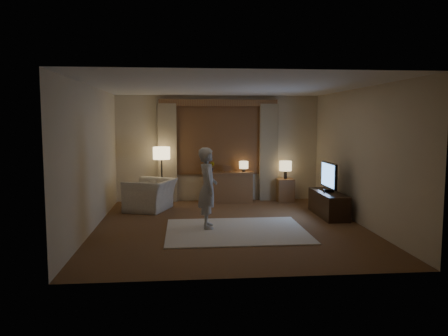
{
  "coord_description": "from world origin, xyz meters",
  "views": [
    {
      "loc": [
        -0.85,
        -8.03,
        1.97
      ],
      "look_at": [
        -0.05,
        0.6,
        1.04
      ],
      "focal_mm": 35.0,
      "sensor_mm": 36.0,
      "label": 1
    }
  ],
  "objects": [
    {
      "name": "picture_frame",
      "position": [
        0.21,
        2.5,
        0.8
      ],
      "size": [
        0.16,
        0.02,
        0.2
      ],
      "primitive_type": "cube",
      "color": "brown",
      "rests_on": "sideboard"
    },
    {
      "name": "table_lamp_sideboard",
      "position": [
        0.61,
        2.5,
        0.9
      ],
      "size": [
        0.22,
        0.22,
        0.3
      ],
      "color": "black",
      "rests_on": "sideboard"
    },
    {
      "name": "plant",
      "position": [
        -0.19,
        2.5,
        0.85
      ],
      "size": [
        0.17,
        0.13,
        0.3
      ],
      "primitive_type": "imported",
      "color": "#999999",
      "rests_on": "sideboard"
    },
    {
      "name": "table_lamp_side",
      "position": [
        1.64,
        2.45,
        0.87
      ],
      "size": [
        0.3,
        0.3,
        0.44
      ],
      "color": "black",
      "rests_on": "side_table"
    },
    {
      "name": "tv",
      "position": [
        2.15,
        0.72,
        0.84
      ],
      "size": [
        0.21,
        0.86,
        0.62
      ],
      "color": "black",
      "rests_on": "tv_stand"
    },
    {
      "name": "rug",
      "position": [
        0.07,
        -0.4,
        0.01
      ],
      "size": [
        2.5,
        2.0,
        0.02
      ],
      "primitive_type": "cube",
      "color": "beige",
      "rests_on": "floor"
    },
    {
      "name": "tv_stand",
      "position": [
        2.15,
        0.72,
        0.25
      ],
      "size": [
        0.45,
        1.4,
        0.5
      ],
      "primitive_type": "cube",
      "color": "black",
      "rests_on": "floor"
    },
    {
      "name": "sideboard",
      "position": [
        0.21,
        2.5,
        0.35
      ],
      "size": [
        1.2,
        0.4,
        0.7
      ],
      "primitive_type": "cube",
      "color": "brown",
      "rests_on": "floor"
    },
    {
      "name": "room",
      "position": [
        0.0,
        0.5,
        1.33
      ],
      "size": [
        5.04,
        5.54,
        2.64
      ],
      "color": "brown",
      "rests_on": "ground"
    },
    {
      "name": "armchair",
      "position": [
        -1.6,
        1.66,
        0.34
      ],
      "size": [
        1.23,
        1.31,
        0.69
      ],
      "primitive_type": "imported",
      "rotation": [
        0.0,
        0.0,
        -1.92
      ],
      "color": "beige",
      "rests_on": "floor"
    },
    {
      "name": "person",
      "position": [
        -0.42,
        -0.14,
        0.76
      ],
      "size": [
        0.37,
        0.55,
        1.48
      ],
      "primitive_type": "imported",
      "rotation": [
        0.0,
        0.0,
        1.6
      ],
      "color": "#B8B1A9",
      "rests_on": "rug"
    },
    {
      "name": "side_table",
      "position": [
        1.64,
        2.45,
        0.28
      ],
      "size": [
        0.4,
        0.4,
        0.56
      ],
      "primitive_type": "cube",
      "color": "brown",
      "rests_on": "floor"
    },
    {
      "name": "floor_lamp",
      "position": [
        -1.38,
        2.32,
        1.15
      ],
      "size": [
        0.4,
        0.4,
        1.37
      ],
      "color": "black",
      "rests_on": "floor"
    }
  ]
}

